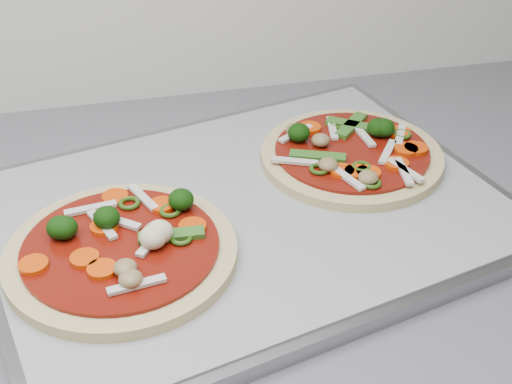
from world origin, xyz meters
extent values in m
cube|color=gray|center=(-0.43, 1.31, 0.91)|extent=(0.57, 0.47, 0.02)
cube|color=#939399|center=(-0.43, 1.31, 0.92)|extent=(0.54, 0.45, 0.00)
cylinder|color=tan|center=(-0.55, 1.26, 0.92)|extent=(0.26, 0.26, 0.01)
cylinder|color=maroon|center=(-0.55, 1.26, 0.93)|extent=(0.22, 0.22, 0.00)
cube|color=beige|center=(-0.58, 1.32, 0.94)|extent=(0.05, 0.01, 0.00)
torus|color=#284D10|center=(-0.50, 1.26, 0.94)|extent=(0.02, 0.02, 0.00)
torus|color=#284D10|center=(-0.51, 1.30, 0.94)|extent=(0.03, 0.03, 0.00)
ellipsoid|color=beige|center=(-0.52, 1.26, 0.94)|extent=(0.03, 0.03, 0.02)
cylinder|color=#E93000|center=(-0.58, 1.25, 0.93)|extent=(0.03, 0.03, 0.00)
cube|color=beige|center=(-0.53, 1.33, 0.94)|extent=(0.03, 0.05, 0.00)
cylinder|color=#E93000|center=(-0.57, 1.29, 0.93)|extent=(0.03, 0.03, 0.00)
cylinder|color=#E93000|center=(-0.63, 1.25, 0.93)|extent=(0.03, 0.03, 0.00)
ellipsoid|color=beige|center=(-0.53, 1.25, 0.94)|extent=(0.03, 0.03, 0.02)
ellipsoid|color=#143A0A|center=(-0.56, 1.29, 0.94)|extent=(0.03, 0.03, 0.02)
cylinder|color=#E93000|center=(-0.55, 1.33, 0.93)|extent=(0.03, 0.03, 0.00)
cube|color=beige|center=(-0.53, 1.26, 0.94)|extent=(0.03, 0.04, 0.00)
cylinder|color=#E93000|center=(-0.57, 1.23, 0.93)|extent=(0.04, 0.04, 0.00)
ellipsoid|color=#143A0A|center=(-0.60, 1.28, 0.94)|extent=(0.03, 0.03, 0.02)
cube|color=beige|center=(-0.54, 1.20, 0.94)|extent=(0.05, 0.02, 0.00)
ellipsoid|color=olive|center=(-0.55, 1.21, 0.94)|extent=(0.03, 0.03, 0.01)
cylinder|color=#E93000|center=(-0.51, 1.31, 0.93)|extent=(0.04, 0.04, 0.00)
ellipsoid|color=olive|center=(-0.55, 1.22, 0.94)|extent=(0.03, 0.03, 0.01)
ellipsoid|color=#143A0A|center=(-0.60, 1.29, 0.94)|extent=(0.03, 0.03, 0.02)
cube|color=beige|center=(-0.57, 1.29, 0.94)|extent=(0.03, 0.05, 0.00)
cube|color=#346520|center=(-0.51, 1.26, 0.94)|extent=(0.06, 0.02, 0.00)
cylinder|color=#E93000|center=(-0.49, 1.27, 0.93)|extent=(0.03, 0.03, 0.00)
ellipsoid|color=olive|center=(-0.52, 1.27, 0.94)|extent=(0.03, 0.03, 0.01)
cube|color=beige|center=(-0.55, 1.29, 0.94)|extent=(0.04, 0.04, 0.00)
torus|color=#284D10|center=(-0.54, 1.32, 0.94)|extent=(0.02, 0.02, 0.00)
ellipsoid|color=#143A0A|center=(-0.49, 1.30, 0.94)|extent=(0.03, 0.03, 0.02)
cylinder|color=tan|center=(-0.30, 1.37, 0.92)|extent=(0.24, 0.24, 0.01)
cylinder|color=maroon|center=(-0.30, 1.37, 0.93)|extent=(0.20, 0.20, 0.00)
torus|color=#284D10|center=(-0.35, 1.34, 0.93)|extent=(0.03, 0.03, 0.00)
cube|color=#346520|center=(-0.29, 1.41, 0.93)|extent=(0.06, 0.04, 0.00)
cube|color=#346520|center=(-0.35, 1.36, 0.93)|extent=(0.06, 0.03, 0.00)
cube|color=beige|center=(-0.35, 1.41, 0.93)|extent=(0.05, 0.03, 0.00)
cylinder|color=#E93000|center=(-0.33, 1.33, 0.93)|extent=(0.03, 0.03, 0.00)
cube|color=beige|center=(-0.33, 1.32, 0.93)|extent=(0.02, 0.05, 0.00)
cube|color=beige|center=(-0.28, 1.39, 0.93)|extent=(0.01, 0.05, 0.00)
cylinder|color=#E93000|center=(-0.24, 1.35, 0.93)|extent=(0.03, 0.03, 0.00)
cylinder|color=#E93000|center=(-0.27, 1.33, 0.93)|extent=(0.03, 0.03, 0.00)
torus|color=#284D10|center=(-0.30, 1.42, 0.93)|extent=(0.02, 0.02, 0.00)
ellipsoid|color=#143A0A|center=(-0.27, 1.39, 0.94)|extent=(0.03, 0.03, 0.02)
ellipsoid|color=olive|center=(-0.34, 1.34, 0.94)|extent=(0.02, 0.02, 0.01)
cylinder|color=#E93000|center=(-0.25, 1.35, 0.93)|extent=(0.03, 0.03, 0.00)
cube|color=#346520|center=(-0.29, 1.41, 0.93)|extent=(0.05, 0.05, 0.00)
ellipsoid|color=#143A0A|center=(-0.26, 1.39, 0.94)|extent=(0.03, 0.03, 0.02)
cube|color=beige|center=(-0.27, 1.31, 0.93)|extent=(0.01, 0.05, 0.00)
torus|color=#284D10|center=(-0.31, 1.30, 0.93)|extent=(0.03, 0.03, 0.00)
cylinder|color=#E93000|center=(-0.30, 1.32, 0.93)|extent=(0.03, 0.03, 0.00)
cube|color=beige|center=(-0.27, 1.32, 0.93)|extent=(0.02, 0.05, 0.00)
ellipsoid|color=olive|center=(-0.31, 1.31, 0.94)|extent=(0.03, 0.03, 0.01)
torus|color=#284D10|center=(-0.31, 1.33, 0.93)|extent=(0.03, 0.03, 0.00)
ellipsoid|color=olive|center=(-0.33, 1.38, 0.94)|extent=(0.03, 0.03, 0.01)
ellipsoid|color=#143A0A|center=(-0.35, 1.40, 0.94)|extent=(0.03, 0.03, 0.02)
cylinder|color=#E93000|center=(-0.34, 1.42, 0.93)|extent=(0.03, 0.03, 0.00)
cube|color=beige|center=(-0.37, 1.36, 0.93)|extent=(0.05, 0.03, 0.00)
torus|color=#284D10|center=(-0.24, 1.38, 0.93)|extent=(0.02, 0.02, 0.00)
cylinder|color=#E93000|center=(-0.24, 1.39, 0.93)|extent=(0.03, 0.03, 0.00)
cube|color=beige|center=(-0.27, 1.35, 0.93)|extent=(0.03, 0.04, 0.00)
cube|color=beige|center=(-0.24, 1.38, 0.93)|extent=(0.03, 0.05, 0.00)
cube|color=beige|center=(-0.31, 1.41, 0.93)|extent=(0.02, 0.05, 0.00)
ellipsoid|color=olive|center=(-0.36, 1.41, 0.94)|extent=(0.03, 0.03, 0.01)
cylinder|color=#E93000|center=(-0.32, 1.32, 0.93)|extent=(0.04, 0.04, 0.00)
camera|label=1|loc=(-0.55, 0.77, 1.32)|focal=50.00mm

